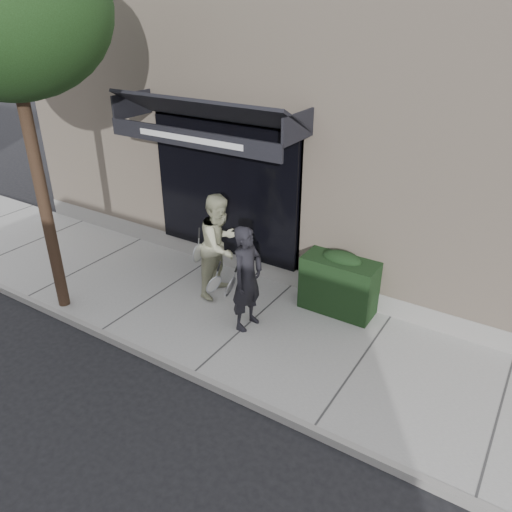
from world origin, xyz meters
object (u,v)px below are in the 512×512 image
Objects in this scene: hedge at (340,282)px; pedestrian_front at (247,279)px; street_tree at (4,8)px; pedestrian_back at (220,245)px.

pedestrian_front is at bearing -129.81° from hedge.
street_tree is at bearing -149.33° from hedge.
pedestrian_back is at bearing -163.04° from hedge.
street_tree is 5.23m from pedestrian_front.
street_tree is 4.84m from pedestrian_back.
street_tree is 3.43× the size of pedestrian_front.
pedestrian_front is 1.22m from pedestrian_back.
hedge is at bearing 50.19° from pedestrian_front.
hedge is 2.26m from pedestrian_back.
street_tree reaches higher than hedge.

